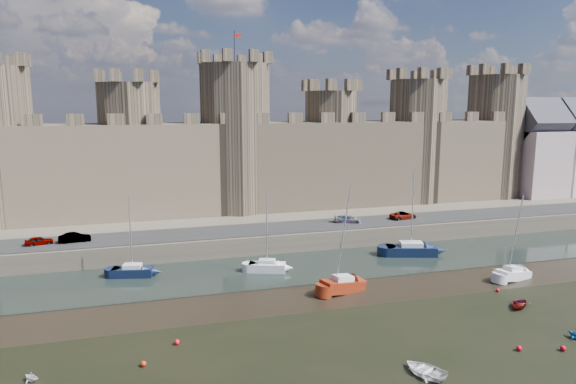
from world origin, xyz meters
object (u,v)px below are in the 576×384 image
at_px(sailboat_1, 133,271).
at_px(sailboat_4, 343,284).
at_px(car_3, 403,215).
at_px(car_0, 39,241).
at_px(car_1, 75,238).
at_px(car_2, 348,219).
at_px(sailboat_3, 411,249).
at_px(sailboat_5, 513,273).
at_px(sailboat_2, 267,266).

relative_size(sailboat_1, sailboat_4, 0.81).
distance_m(car_3, sailboat_4, 26.04).
bearing_deg(car_0, sailboat_4, -133.29).
xyz_separation_m(car_3, sailboat_4, (-17.44, -19.20, -2.26)).
distance_m(car_1, car_2, 36.59).
bearing_deg(car_2, sailboat_3, -133.49).
bearing_deg(sailboat_5, car_3, 82.24).
relative_size(car_0, car_3, 0.77).
height_order(car_1, sailboat_5, sailboat_5).
relative_size(car_1, car_3, 0.91).
distance_m(car_0, sailboat_4, 37.17).
relative_size(car_2, sailboat_1, 0.43).
height_order(car_1, sailboat_4, sailboat_4).
bearing_deg(sailboat_5, sailboat_1, 148.59).
bearing_deg(sailboat_1, sailboat_2, 2.96).
bearing_deg(sailboat_3, sailboat_5, -43.30).
height_order(car_3, sailboat_5, sailboat_5).
bearing_deg(sailboat_2, car_0, 178.59).
bearing_deg(car_0, sailboat_1, -138.48).
bearing_deg(sailboat_5, car_2, 104.15).
bearing_deg(sailboat_3, sailboat_2, -159.42).
xyz_separation_m(car_0, sailboat_5, (51.94, -20.30, -2.34)).
relative_size(car_0, sailboat_4, 0.28).
xyz_separation_m(car_2, sailboat_3, (4.87, -9.58, -2.23)).
xyz_separation_m(car_1, sailboat_1, (6.84, -7.80, -2.38)).
height_order(sailboat_3, sailboat_4, sailboat_4).
height_order(car_3, sailboat_2, sailboat_2).
bearing_deg(sailboat_4, car_0, 133.40).
xyz_separation_m(car_2, sailboat_2, (-14.64, -10.84, -2.31)).
bearing_deg(car_2, sailboat_5, -131.91).
bearing_deg(sailboat_5, car_0, 144.29).
relative_size(car_1, car_2, 0.96).
distance_m(car_0, sailboat_1, 13.52).
xyz_separation_m(sailboat_1, sailboat_3, (34.62, -1.34, 0.10)).
relative_size(sailboat_2, sailboat_5, 0.96).
bearing_deg(sailboat_4, sailboat_2, 109.81).
relative_size(car_2, sailboat_3, 0.35).
bearing_deg(car_3, car_0, 82.50).
bearing_deg(car_1, sailboat_2, -120.78).
bearing_deg(sailboat_1, car_2, 28.20).
bearing_deg(sailboat_2, sailboat_5, -0.83).
distance_m(car_1, sailboat_5, 52.13).
xyz_separation_m(car_1, car_3, (45.50, 0.47, -0.04)).
bearing_deg(sailboat_3, car_3, 84.10).
relative_size(sailboat_4, sailboat_5, 1.18).
relative_size(car_1, sailboat_3, 0.34).
relative_size(car_3, sailboat_5, 0.43).
distance_m(sailboat_1, sailboat_4, 23.87).
height_order(sailboat_2, sailboat_3, sailboat_3).
bearing_deg(car_0, car_1, -101.72).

